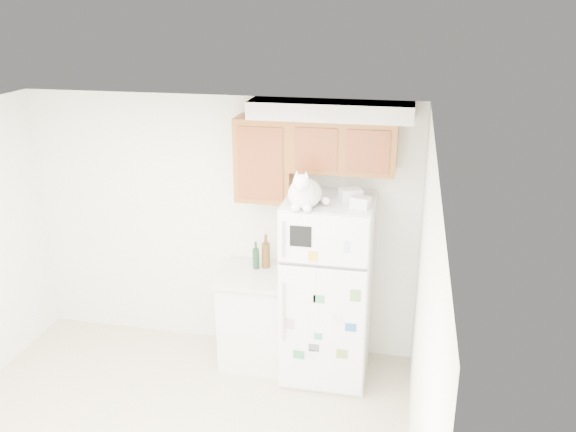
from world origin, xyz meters
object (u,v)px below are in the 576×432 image
(refrigerator, at_px, (327,290))
(cat, at_px, (304,192))
(bottle_green, at_px, (256,255))
(base_counter, at_px, (256,316))
(storage_box_back, at_px, (351,194))
(storage_box_front, at_px, (360,202))
(bottle_amber, at_px, (266,251))

(refrigerator, bearing_deg, cat, -126.23)
(cat, distance_m, bottle_green, 1.03)
(base_counter, relative_size, storage_box_back, 5.11)
(storage_box_front, bearing_deg, refrigerator, 166.76)
(base_counter, distance_m, storage_box_back, 1.55)
(base_counter, xyz_separation_m, bottle_amber, (0.07, 0.14, 0.62))
(storage_box_back, height_order, storage_box_front, storage_box_back)
(bottle_green, bearing_deg, bottle_amber, 25.14)
(cat, bearing_deg, storage_box_front, 12.42)
(storage_box_back, xyz_separation_m, bottle_amber, (-0.79, 0.18, -0.66))
(storage_box_front, distance_m, bottle_amber, 1.16)
(base_counter, height_order, cat, cat)
(refrigerator, relative_size, storage_box_back, 9.44)
(bottle_green, xyz_separation_m, bottle_amber, (0.09, 0.04, 0.03))
(storage_box_back, bearing_deg, storage_box_front, -84.80)
(storage_box_back, distance_m, storage_box_front, 0.20)
(cat, relative_size, storage_box_back, 2.78)
(storage_box_back, bearing_deg, cat, -165.67)
(storage_box_front, bearing_deg, cat, -153.40)
(refrigerator, xyz_separation_m, base_counter, (-0.69, 0.07, -0.39))
(refrigerator, relative_size, base_counter, 1.85)
(refrigerator, bearing_deg, bottle_green, 166.14)
(cat, relative_size, storage_box_front, 3.33)
(base_counter, distance_m, storage_box_front, 1.62)
(storage_box_back, relative_size, storage_box_front, 1.20)
(refrigerator, relative_size, bottle_green, 6.35)
(storage_box_back, height_order, bottle_amber, storage_box_back)
(cat, relative_size, bottle_green, 1.87)
(base_counter, height_order, storage_box_front, storage_box_front)
(refrigerator, height_order, base_counter, refrigerator)
(cat, bearing_deg, bottle_amber, 134.06)
(bottle_green, bearing_deg, base_counter, -82.06)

